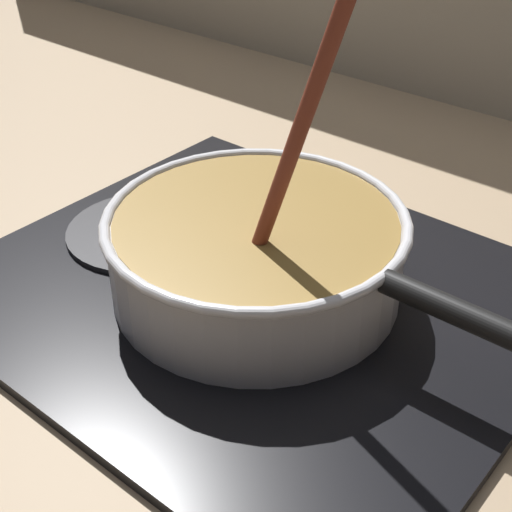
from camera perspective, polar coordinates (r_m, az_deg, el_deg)
name	(u,v)px	position (r m, az deg, el deg)	size (l,w,h in m)	color
ground	(72,395)	(0.70, -13.94, -10.26)	(2.40, 1.60, 0.04)	#9E8466
hob_plate	(256,295)	(0.75, 0.00, -2.98)	(0.56, 0.48, 0.01)	black
burner_ring	(256,287)	(0.74, 0.00, -2.36)	(0.19, 0.19, 0.01)	#592D0C
spare_burner	(142,231)	(0.84, -8.73, 1.90)	(0.17, 0.17, 0.01)	#262628
cooking_pan	(257,252)	(0.72, 0.07, 0.32)	(0.43, 0.29, 0.34)	silver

